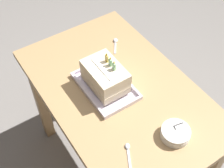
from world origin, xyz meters
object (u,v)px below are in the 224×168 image
Objects in this scene: serving_spoon_by_bowls at (115,42)px; foil_tray at (105,86)px; birthday_cake at (105,76)px; bowl_stack at (175,133)px; serving_spoon_near_tray at (128,151)px.

foil_tray is at bearing -42.41° from serving_spoon_by_bowls.
foil_tray is 0.07m from birthday_cake.
bowl_stack is at bearing 14.54° from birthday_cake.
serving_spoon_by_bowls is at bearing 150.59° from serving_spoon_near_tray.
foil_tray is at bearing 162.52° from serving_spoon_near_tray.
birthday_cake is at bearing 162.51° from serving_spoon_near_tray.
serving_spoon_by_bowls is (-0.58, 0.32, 0.00)m from serving_spoon_near_tray.
bowl_stack is 0.64m from serving_spoon_by_bowls.
bowl_stack is at bearing 76.40° from serving_spoon_near_tray.
serving_spoon_by_bowls is at bearing 137.60° from birthday_cake.
serving_spoon_near_tray is 1.07× the size of serving_spoon_by_bowls.
serving_spoon_near_tray is at bearing -17.48° from foil_tray.
serving_spoon_by_bowls is (-0.24, 0.22, -0.00)m from foil_tray.
birthday_cake is 1.86× the size of serving_spoon_near_tray.
birthday_cake reaches higher than serving_spoon_near_tray.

